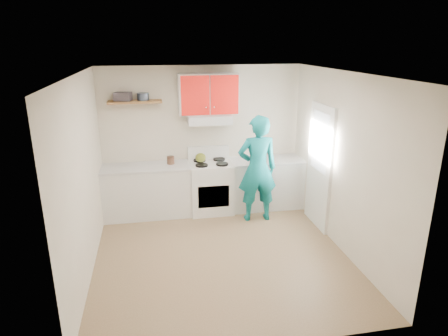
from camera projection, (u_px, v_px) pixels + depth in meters
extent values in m
plane|color=brown|center=(221.00, 254.00, 5.77)|extent=(3.80, 3.80, 0.00)
cube|color=white|center=(220.00, 73.00, 4.96)|extent=(3.60, 3.80, 0.04)
cube|color=beige|center=(202.00, 138.00, 7.14)|extent=(3.60, 0.04, 2.60)
cube|color=beige|center=(257.00, 234.00, 3.59)|extent=(3.60, 0.04, 2.60)
cube|color=beige|center=(84.00, 178.00, 5.05)|extent=(0.04, 3.80, 2.60)
cube|color=beige|center=(342.00, 163.00, 5.68)|extent=(0.04, 3.80, 2.60)
cube|color=white|center=(319.00, 167.00, 6.42)|extent=(0.05, 0.85, 2.05)
cube|color=white|center=(320.00, 142.00, 6.28)|extent=(0.01, 0.55, 0.95)
cube|color=silver|center=(147.00, 191.00, 6.94)|extent=(1.52, 0.60, 0.90)
cube|color=silver|center=(266.00, 183.00, 7.32)|extent=(1.32, 0.60, 0.90)
cube|color=white|center=(211.00, 187.00, 7.11)|extent=(0.76, 0.65, 0.92)
cube|color=silver|center=(209.00, 119.00, 6.83)|extent=(0.76, 0.44, 0.15)
cube|color=red|center=(209.00, 94.00, 6.75)|extent=(1.02, 0.33, 0.70)
cube|color=brown|center=(135.00, 102.00, 6.58)|extent=(0.90, 0.30, 0.04)
cube|color=#3A343B|center=(123.00, 97.00, 6.53)|extent=(0.31, 0.26, 0.14)
cylinder|color=#333D4C|center=(143.00, 97.00, 6.60)|extent=(0.21, 0.21, 0.12)
ellipsoid|color=olive|center=(201.00, 158.00, 7.01)|extent=(0.19, 0.19, 0.16)
cylinder|color=#492D1F|center=(171.00, 161.00, 6.90)|extent=(0.14, 0.14, 0.16)
cube|color=olive|center=(262.00, 160.00, 7.18)|extent=(0.30, 0.24, 0.02)
cube|color=red|center=(277.00, 159.00, 7.26)|extent=(0.37, 0.32, 0.01)
imported|color=#0D747C|center=(257.00, 169.00, 6.63)|extent=(0.69, 0.46, 1.85)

